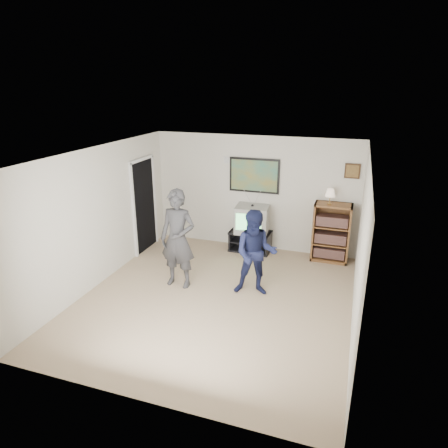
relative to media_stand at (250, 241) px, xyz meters
The scene contains 13 objects.
room_shell 2.14m from the media_stand, 90.36° to the right, with size 4.51×5.00×2.51m.
media_stand is the anchor object (origin of this frame).
crt_television 0.52m from the media_stand, ahead, with size 0.69×0.59×0.59m, color #969691, non-canonical shape.
bookshelf 1.75m from the media_stand, ahead, with size 0.75×0.43×1.23m, color brown, non-canonical shape.
table_lamp 1.99m from the media_stand, ahead, with size 0.20×0.20×0.31m, color beige, non-canonical shape.
person_tall 2.23m from the media_stand, 113.02° to the right, with size 0.66×0.43×1.81m, color #323134.
person_short 1.98m from the media_stand, 72.68° to the right, with size 0.75×0.58×1.54m, color #161C3F.
controller_left 2.12m from the media_stand, 115.52° to the right, with size 0.03×0.12×0.03m, color white.
controller_right 1.86m from the media_stand, 72.03° to the right, with size 0.04×0.13×0.04m, color white.
poster 1.45m from the media_stand, 92.78° to the left, with size 1.10×0.03×0.75m, color black.
air_vent 1.83m from the media_stand, 156.01° to the left, with size 0.28×0.02×0.14m, color white.
small_picture 2.60m from the media_stand, ahead, with size 0.30×0.03×0.30m, color black.
doorway 2.46m from the media_stand, 164.34° to the right, with size 0.03×0.85×2.00m, color black.
Camera 1 is at (2.07, -5.73, 3.54)m, focal length 32.00 mm.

